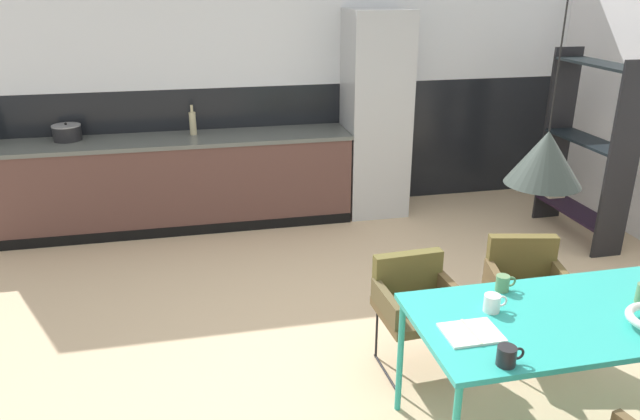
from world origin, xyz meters
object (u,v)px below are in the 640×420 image
object	(u,v)px
dining_table	(587,319)
bottle_wine_green	(193,123)
refrigerator_column	(375,115)
armchair_near_window	(525,279)
mug_tall_blue	(507,356)
mug_dark_espresso	(503,283)
pendant_lamp_over_table_near	(545,158)
open_book	(471,333)
open_shelf_unit	(586,148)
armchair_corner_seat	(415,297)
mug_wide_latte	(493,303)
cooking_pot	(67,133)

from	to	relation	value
dining_table	bottle_wine_green	xyz separation A→B (m)	(-1.93, 3.62, 0.32)
refrigerator_column	armchair_near_window	size ratio (longest dim) A/B	2.73
mug_tall_blue	bottle_wine_green	bearing A→B (deg)	108.03
mug_dark_espresso	pendant_lamp_over_table_near	size ratio (longest dim) A/B	0.10
open_book	mug_tall_blue	bearing A→B (deg)	-80.81
dining_table	pendant_lamp_over_table_near	xyz separation A→B (m)	(-0.37, 0.01, 0.89)
bottle_wine_green	open_shelf_unit	distance (m)	3.78
armchair_corner_seat	mug_wide_latte	size ratio (longest dim) A/B	5.74
open_book	bottle_wine_green	xyz separation A→B (m)	(-1.24, 3.68, 0.27)
dining_table	armchair_near_window	xyz separation A→B (m)	(0.15, 0.82, -0.20)
mug_wide_latte	bottle_wine_green	xyz separation A→B (m)	(-1.44, 3.51, 0.23)
armchair_near_window	cooking_pot	world-z (taller)	cooking_pot
armchair_near_window	pendant_lamp_over_table_near	bearing A→B (deg)	69.94
armchair_corner_seat	mug_dark_espresso	bearing A→B (deg)	121.37
dining_table	mug_dark_espresso	bearing A→B (deg)	136.66
armchair_corner_seat	pendant_lamp_over_table_near	distance (m)	1.37
armchair_near_window	mug_tall_blue	bearing A→B (deg)	67.82
armchair_corner_seat	open_book	size ratio (longest dim) A/B	2.71
mug_dark_espresso	mug_wide_latte	xyz separation A→B (m)	(-0.16, -0.19, 0.00)
mug_tall_blue	cooking_pot	size ratio (longest dim) A/B	0.49
refrigerator_column	armchair_corner_seat	size ratio (longest dim) A/B	2.83
dining_table	cooking_pot	bearing A→B (deg)	130.42
armchair_near_window	mug_dark_espresso	size ratio (longest dim) A/B	6.51
refrigerator_column	armchair_corner_seat	bearing A→B (deg)	-101.76
dining_table	open_shelf_unit	bearing A→B (deg)	55.86
mug_dark_espresso	pendant_lamp_over_table_near	xyz separation A→B (m)	(-0.04, -0.29, 0.80)
armchair_corner_seat	mug_dark_espresso	distance (m)	0.64
open_book	mug_wide_latte	xyz separation A→B (m)	(0.20, 0.18, 0.04)
dining_table	open_shelf_unit	world-z (taller)	open_shelf_unit
armchair_near_window	mug_wide_latte	world-z (taller)	mug_wide_latte
cooking_pot	bottle_wine_green	distance (m)	1.19
bottle_wine_green	open_shelf_unit	size ratio (longest dim) A/B	0.17
bottle_wine_green	open_shelf_unit	xyz separation A→B (m)	(3.59, -1.17, -0.16)
refrigerator_column	mug_wide_latte	world-z (taller)	refrigerator_column
open_book	cooking_pot	bearing A→B (deg)	123.18
refrigerator_column	open_book	xyz separation A→B (m)	(-0.61, -3.59, -0.28)
open_book	mug_dark_espresso	bearing A→B (deg)	45.42
mug_wide_latte	pendant_lamp_over_table_near	size ratio (longest dim) A/B	0.11
open_shelf_unit	pendant_lamp_over_table_near	world-z (taller)	pendant_lamp_over_table_near
mug_dark_espresso	mug_tall_blue	xyz separation A→B (m)	(-0.32, -0.63, 0.00)
dining_table	cooking_pot	size ratio (longest dim) A/B	6.86
dining_table	mug_dark_espresso	distance (m)	0.45
open_book	mug_dark_espresso	world-z (taller)	mug_dark_espresso
open_book	open_shelf_unit	xyz separation A→B (m)	(2.35, 2.52, 0.12)
bottle_wine_green	armchair_corner_seat	bearing A→B (deg)	-65.79
refrigerator_column	dining_table	world-z (taller)	refrigerator_column
refrigerator_column	mug_dark_espresso	size ratio (longest dim) A/B	17.79
armchair_corner_seat	pendant_lamp_over_table_near	xyz separation A→B (m)	(0.28, -0.76, 1.11)
mug_tall_blue	pendant_lamp_over_table_near	bearing A→B (deg)	50.72
open_book	mug_dark_espresso	distance (m)	0.51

